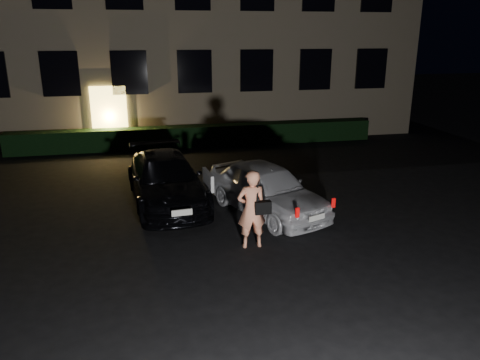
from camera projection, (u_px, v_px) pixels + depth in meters
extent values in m
plane|color=black|center=(260.00, 260.00, 9.75)|extent=(80.00, 80.00, 0.00)
cube|color=#766C54|center=(183.00, 0.00, 21.92)|extent=(20.00, 8.00, 12.00)
cube|color=#F1CE58|center=(110.00, 117.00, 18.88)|extent=(1.40, 0.10, 2.50)
cube|color=black|center=(60.00, 74.00, 18.02)|extent=(1.40, 0.10, 1.70)
cube|color=black|center=(129.00, 73.00, 18.53)|extent=(1.40, 0.10, 1.70)
cube|color=black|center=(195.00, 72.00, 19.04)|extent=(1.40, 0.10, 1.70)
cube|color=black|center=(257.00, 71.00, 19.56)|extent=(1.40, 0.10, 1.70)
cube|color=black|center=(315.00, 70.00, 20.07)|extent=(1.40, 0.10, 1.70)
cube|color=black|center=(371.00, 69.00, 20.58)|extent=(1.40, 0.10, 1.70)
cube|color=black|center=(198.00, 136.00, 19.41)|extent=(15.00, 0.70, 0.85)
imported|color=black|center=(166.00, 180.00, 12.89)|extent=(2.28, 4.72, 1.32)
cube|color=white|center=(208.00, 180.00, 12.36)|extent=(0.17, 0.95, 0.44)
cube|color=silver|center=(182.00, 213.00, 10.76)|extent=(0.48, 0.09, 0.15)
imported|color=silver|center=(267.00, 188.00, 12.14)|extent=(2.91, 4.21, 1.33)
cube|color=red|center=(297.00, 213.00, 10.36)|extent=(0.09, 0.08, 0.22)
cube|color=red|center=(334.00, 203.00, 10.94)|extent=(0.09, 0.08, 0.22)
cube|color=silver|center=(317.00, 217.00, 10.68)|extent=(0.43, 0.20, 0.13)
imported|color=#FF9B73|center=(251.00, 209.00, 10.13)|extent=(0.65, 0.44, 1.76)
cube|color=black|center=(263.00, 207.00, 10.05)|extent=(0.36, 0.17, 0.28)
cube|color=black|center=(257.00, 190.00, 9.94)|extent=(0.04, 0.06, 0.55)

